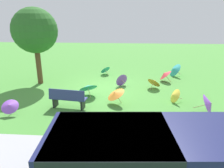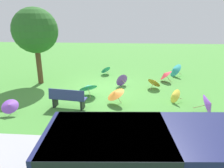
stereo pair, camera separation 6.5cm
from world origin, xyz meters
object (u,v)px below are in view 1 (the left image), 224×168
at_px(parasol_red_0, 165,74).
at_px(parasol_teal_0, 105,69).
at_px(parasol_orange_0, 154,82).
at_px(parasol_teal_2, 174,69).
at_px(van_dark, 145,156).
at_px(parasol_purple_1, 121,80).
at_px(parasol_yellow_0, 174,95).
at_px(parasol_orange_2, 115,93).
at_px(park_bench, 68,98).
at_px(parasol_purple_4, 209,104).
at_px(parasol_purple_3, 10,106).
at_px(parasol_teal_1, 88,87).
at_px(shade_tree, 35,31).

xyz_separation_m(parasol_red_0, parasol_teal_0, (3.81, -1.34, -0.10)).
relative_size(parasol_orange_0, parasol_teal_2, 0.89).
relative_size(van_dark, parasol_orange_0, 4.91).
height_order(van_dark, parasol_purple_1, van_dark).
xyz_separation_m(parasol_yellow_0, parasol_orange_2, (2.71, 0.41, 0.18)).
bearing_deg(parasol_teal_2, van_dark, 74.48).
distance_m(park_bench, parasol_purple_4, 5.91).
relative_size(van_dark, parasol_purple_3, 6.00).
bearing_deg(parasol_orange_2, van_dark, 100.74).
bearing_deg(parasol_purple_1, parasol_yellow_0, 139.02).
relative_size(parasol_red_0, parasol_purple_1, 1.21).
height_order(parasol_purple_1, parasol_purple_4, parasol_purple_4).
xyz_separation_m(parasol_teal_0, parasol_teal_2, (-4.63, 0.08, 0.09)).
height_order(parasol_orange_0, parasol_red_0, parasol_red_0).
height_order(parasol_orange_0, parasol_teal_1, parasol_teal_1).
bearing_deg(shade_tree, parasol_teal_1, 149.66).
height_order(parasol_red_0, parasol_purple_4, parasol_purple_4).
height_order(parasol_teal_1, parasol_purple_3, parasol_teal_1).
relative_size(van_dark, shade_tree, 1.09).
bearing_deg(parasol_teal_2, parasol_purple_1, 33.45).
xyz_separation_m(parasol_teal_2, parasol_orange_2, (3.64, 4.89, 0.06)).
xyz_separation_m(parasol_teal_1, parasol_orange_2, (-1.41, 0.87, 0.02)).
relative_size(parasol_orange_0, parasol_purple_4, 0.95).
bearing_deg(van_dark, parasol_teal_0, -78.97).
relative_size(parasol_yellow_0, parasol_purple_4, 0.74).
distance_m(park_bench, parasol_teal_1, 1.61).
xyz_separation_m(parasol_purple_3, parasol_orange_2, (-4.18, -1.45, 0.10)).
bearing_deg(parasol_orange_2, parasol_purple_4, 169.89).
relative_size(parasol_purple_1, parasol_teal_2, 0.73).
relative_size(parasol_purple_4, parasol_teal_2, 0.94).
height_order(shade_tree, parasol_teal_2, shade_tree).
distance_m(parasol_teal_2, parasol_orange_2, 6.10).
relative_size(shade_tree, parasol_purple_3, 5.50).
bearing_deg(parasol_teal_1, parasol_teal_0, -95.74).
bearing_deg(parasol_teal_2, park_bench, 44.32).
xyz_separation_m(parasol_purple_3, parasol_purple_4, (-8.07, -0.75, 0.01)).
bearing_deg(park_bench, parasol_teal_0, -100.29).
bearing_deg(parasol_yellow_0, park_bench, 12.31).
xyz_separation_m(parasol_teal_1, parasol_purple_3, (2.77, 2.32, -0.07)).
xyz_separation_m(shade_tree, parasol_purple_3, (-0.47, 4.21, -2.63)).
bearing_deg(van_dark, parasol_orange_2, -79.26).
bearing_deg(parasol_purple_3, shade_tree, -83.57).
relative_size(parasol_orange_0, parasol_yellow_0, 1.28).
distance_m(parasol_red_0, parasol_orange_2, 4.60).
bearing_deg(parasol_yellow_0, van_dark, 71.28).
xyz_separation_m(parasol_teal_0, parasol_teal_1, (0.41, 4.11, 0.13)).
bearing_deg(park_bench, parasol_orange_0, -144.38).
xyz_separation_m(parasol_red_0, parasol_orange_2, (2.81, 3.63, 0.05)).
relative_size(parasol_red_0, parasol_purple_3, 1.21).
bearing_deg(parasol_orange_0, van_dark, 81.17).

